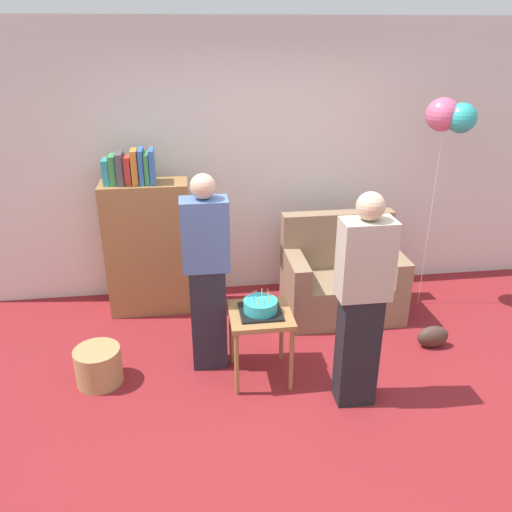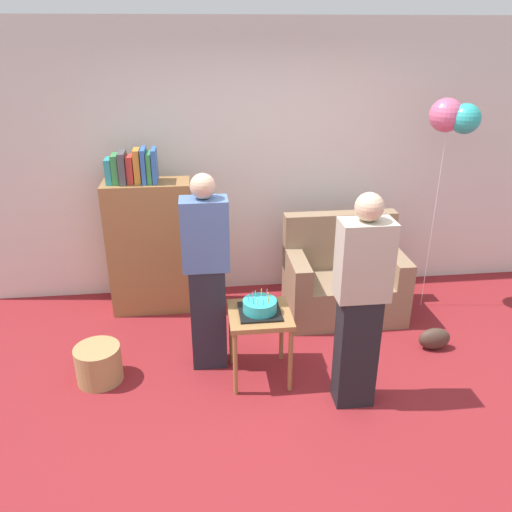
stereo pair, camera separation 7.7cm
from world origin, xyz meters
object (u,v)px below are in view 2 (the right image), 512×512
Objects in this scene: person_holding_cake at (360,303)px; side_table at (260,322)px; wicker_basket at (99,364)px; handbag at (434,339)px; person_blowing_candles at (207,273)px; bookshelf at (150,243)px; couch at (343,280)px; birthday_cake at (260,307)px; balloon_bunch at (454,117)px.

side_table is at bearing -26.27° from person_holding_cake.
person_holding_cake is (0.66, -0.38, 0.34)m from side_table.
person_holding_cake is at bearing -13.63° from wicker_basket.
wicker_basket is 2.84m from handbag.
person_holding_cake is at bearing -29.89° from side_table.
person_blowing_candles is 1.21m from person_holding_cake.
person_blowing_candles is (0.52, -1.02, 0.14)m from bookshelf.
person_holding_cake is at bearing -147.44° from handbag.
person_blowing_candles reaches higher than handbag.
side_table is 1.63m from handbag.
handbag is (0.64, -0.74, -0.24)m from couch.
person_holding_cake is (1.57, -1.62, 0.14)m from bookshelf.
couch is at bearing 45.36° from birthday_cake.
bookshelf is at bearing 126.12° from side_table.
bookshelf reaches higher than couch.
bookshelf reaches higher than side_table.
person_holding_cake is 2.06m from balloon_bunch.
bookshelf is at bearing 173.95° from balloon_bunch.
handbag is at bearing 7.38° from birthday_cake.
handbag is at bearing -108.89° from balloon_bunch.
person_blowing_candles is 2.56m from balloon_bunch.
balloon_bunch reaches higher than bookshelf.
bookshelf is 4.47× the size of wicker_basket.
person_holding_cake reaches higher than wicker_basket.
handbag is at bearing -22.84° from bookshelf.
bookshelf is at bearing -42.41° from person_holding_cake.
couch is 0.68× the size of bookshelf.
wicker_basket is at bearing -10.01° from person_holding_cake.
wicker_basket reaches higher than handbag.
birthday_cake is 1.37m from wicker_basket.
bookshelf is at bearing 116.36° from person_blowing_candles.
person_blowing_candles is 5.82× the size of handbag.
couch is 1.00m from handbag.
person_holding_cake is at bearing -46.03° from bookshelf.
side_table is 0.83m from person_holding_cake.
person_holding_cake is at bearing -101.69° from couch.
wicker_basket is at bearing 175.93° from side_table.
bookshelf is 1.56m from side_table.
person_blowing_candles is at bearing 150.15° from side_table.
side_table is 2.48m from balloon_bunch.
wicker_basket is (-1.93, 0.47, -0.68)m from person_holding_cake.
person_holding_cake is 2.10m from wicker_basket.
handbag is (1.57, 0.20, -0.54)m from birthday_cake.
birthday_cake is 0.16× the size of balloon_bunch.
side_table is (-0.93, -0.94, 0.16)m from couch.
side_table is 0.36× the size of person_holding_cake.
person_holding_cake is (0.66, -0.38, 0.20)m from birthday_cake.
person_blowing_candles and person_holding_cake have the same top height.
person_holding_cake is 4.53× the size of wicker_basket.
couch is 1.88× the size of side_table.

